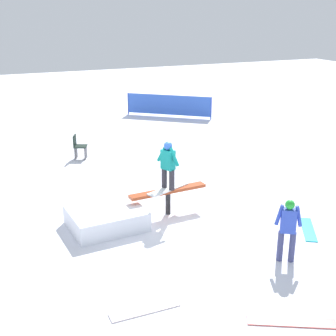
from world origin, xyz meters
name	(u,v)px	position (x,y,z in m)	size (l,w,h in m)	color
ground_plane	(168,214)	(0.00, 0.00, 0.00)	(60.00, 60.00, 0.00)	white
rail_feature	(168,193)	(0.00, 0.00, 0.59)	(2.19, 0.44, 0.70)	black
snow_kicker_ramp	(106,218)	(-1.74, -0.13, 0.24)	(1.80, 1.50, 0.48)	white
main_rider_on_rail	(168,166)	(0.00, 0.00, 1.35)	(1.32, 0.78, 1.31)	silver
bystander_blue	(288,227)	(1.40, -3.26, 0.81)	(0.54, 0.38, 1.44)	#3E4273
loose_snowboard_coral	(291,322)	(0.21, -5.07, 0.01)	(1.55, 0.28, 0.02)	#DE5E5B
loose_snowboard_white	(145,310)	(-2.05, -3.72, 0.01)	(1.32, 0.28, 0.02)	white
loose_snowboard_cyan	(308,229)	(2.84, -2.26, 0.01)	(1.31, 0.28, 0.02)	#1DC1CC
folding_chair	(79,147)	(-1.08, 5.72, 0.41)	(0.58, 0.58, 0.88)	#3F3F44
safety_fence	(169,105)	(4.61, 10.71, 0.60)	(3.43, 2.75, 1.10)	blue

